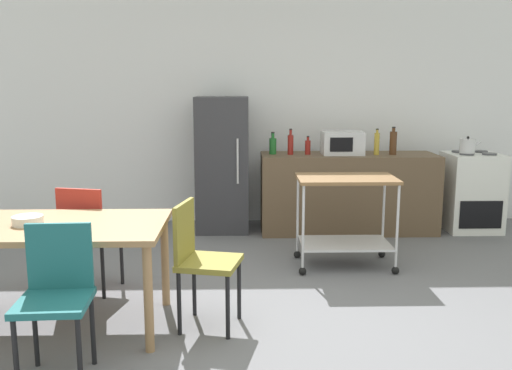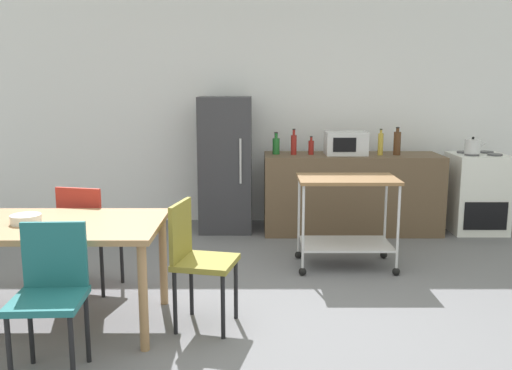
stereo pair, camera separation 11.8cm
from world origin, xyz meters
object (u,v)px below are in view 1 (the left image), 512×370
Objects in this scene: refrigerator at (222,164)px; microwave at (342,143)px; kitchen_cart at (346,206)px; bottle_soy_sauce at (273,145)px; bottle_sparkling_water at (308,147)px; chair_red at (88,231)px; bottle_vinegar at (291,144)px; dining_table at (55,235)px; stove_oven at (471,192)px; chair_teal at (56,290)px; bottle_sesame_oil at (393,143)px; fruit_bowl at (28,220)px; chair_olive at (200,255)px; kettle at (468,146)px; bottle_olive_oil at (377,143)px.

refrigerator reaches higher than microwave.
refrigerator is at bearing 130.62° from kitchen_cart.
bottle_sparkling_water is at bearing -5.40° from bottle_soy_sauce.
chair_red is 2.66m from bottle_vinegar.
stove_oven reaches higher than dining_table.
chair_teal is 4.96m from stove_oven.
bottle_sparkling_water is (2.03, 2.57, 0.32)m from dining_table.
microwave is at bearing 52.71° from chair_teal.
bottle_sesame_oil is at bearing -3.13° from microwave.
dining_table is 7.30× the size of fruit_bowl.
dining_table is 3.55m from microwave.
bottle_soy_sauce is 3.20m from fruit_bowl.
dining_table is at bearing -122.10° from bottle_soy_sauce.
chair_olive is 1.00× the size of chair_red.
kettle is (2.78, -0.18, 0.23)m from refrigerator.
bottle_soy_sauce is at bearing -116.17° from chair_red.
fruit_bowl is 0.86× the size of kettle.
refrigerator is at bearing 174.93° from bottle_olive_oil.
stove_oven is 1.13m from bottle_sesame_oil.
stove_oven is at bearing -140.43° from chair_red.
refrigerator is 4.93× the size of bottle_sesame_oil.
chair_teal is 0.97× the size of stove_oven.
chair_teal is 3.95m from microwave.
refrigerator reaches higher than bottle_sparkling_water.
bottle_soy_sauce reaches higher than stove_oven.
chair_teal is 1.93× the size of microwave.
microwave is 2.24× the size of fruit_bowl.
fruit_bowl is at bearing -151.51° from kitchen_cart.
kitchen_cart is at bearing -98.04° from microwave.
bottle_sparkling_water is at bearing -123.02° from chair_red.
microwave is at bearing 81.96° from kitchen_cart.
chair_teal is at bearing 110.84° from chair_red.
dining_table is 3.94m from bottle_sesame_oil.
bottle_sesame_oil is at bearing -3.08° from bottle_soy_sauce.
dining_table is 2.59m from kitchen_cart.
stove_oven is 2.00× the size of microwave.
chair_red is 3.04× the size of bottle_vinegar.
bottle_sesame_oil is at bearing -4.25° from refrigerator.
refrigerator is at bearing 171.57° from bottle_vinegar.
chair_teal is 3.71× the size of kettle.
stove_oven is 2.38m from bottle_soy_sauce.
bottle_sesame_oil is (3.00, 2.53, 0.37)m from dining_table.
bottle_sparkling_water reaches higher than fruit_bowl.
fruit_bowl is (-1.23, -2.70, 0.01)m from refrigerator.
bottle_soy_sauce is at bearing 176.92° from bottle_sesame_oil.
chair_teal is at bearing -139.01° from stove_oven.
chair_olive is 2.73m from bottle_soy_sauce.
stove_oven is at bearing 3.70° from bottle_olive_oil.
bottle_olive_oil is 1.03m from kettle.
refrigerator is 0.82m from bottle_vinegar.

